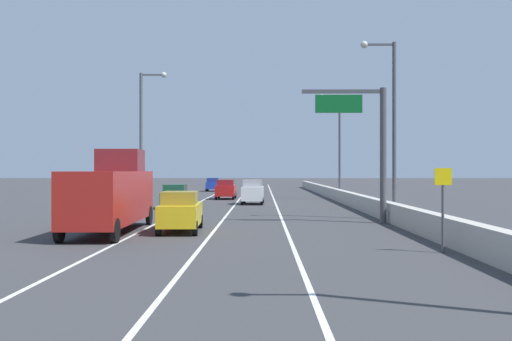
{
  "coord_description": "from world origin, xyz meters",
  "views": [
    {
      "loc": [
        0.33,
        -2.33,
        2.91
      ],
      "look_at": [
        -0.19,
        45.62,
        2.92
      ],
      "focal_mm": 41.0,
      "sensor_mm": 36.0,
      "label": 1
    }
  ],
  "objects_px": {
    "car_green_1": "(176,196)",
    "car_red_4": "(226,189)",
    "lamp_post_right_second": "(390,117)",
    "car_white_0": "(253,192)",
    "car_yellow_3": "(181,212)",
    "lamp_post_right_third": "(337,139)",
    "lamp_post_left_mid": "(144,130)",
    "speed_advisory_sign": "(443,203)",
    "overhead_sign_gantry": "(370,138)",
    "box_truck": "(112,194)",
    "car_blue_2": "(213,185)"
  },
  "relations": [
    {
      "from": "lamp_post_right_third",
      "to": "lamp_post_left_mid",
      "type": "xyz_separation_m",
      "value": [
        -16.89,
        -13.44,
        0.0
      ]
    },
    {
      "from": "lamp_post_right_third",
      "to": "car_white_0",
      "type": "bearing_deg",
      "value": -134.11
    },
    {
      "from": "car_white_0",
      "to": "car_red_4",
      "type": "relative_size",
      "value": 0.96
    },
    {
      "from": "overhead_sign_gantry",
      "to": "car_white_0",
      "type": "xyz_separation_m",
      "value": [
        -6.79,
        18.13,
        -3.68
      ]
    },
    {
      "from": "car_green_1",
      "to": "car_red_4",
      "type": "xyz_separation_m",
      "value": [
        2.96,
        14.39,
        0.06
      ]
    },
    {
      "from": "overhead_sign_gantry",
      "to": "car_blue_2",
      "type": "relative_size",
      "value": 1.8
    },
    {
      "from": "lamp_post_right_third",
      "to": "car_blue_2",
      "type": "distance_m",
      "value": 27.8
    },
    {
      "from": "car_red_4",
      "to": "lamp_post_right_second",
      "type": "bearing_deg",
      "value": -65.17
    },
    {
      "from": "lamp_post_right_third",
      "to": "lamp_post_right_second",
      "type": "bearing_deg",
      "value": -89.92
    },
    {
      "from": "lamp_post_right_second",
      "to": "car_red_4",
      "type": "bearing_deg",
      "value": 114.83
    },
    {
      "from": "overhead_sign_gantry",
      "to": "car_yellow_3",
      "type": "relative_size",
      "value": 1.67
    },
    {
      "from": "speed_advisory_sign",
      "to": "car_yellow_3",
      "type": "height_order",
      "value": "speed_advisory_sign"
    },
    {
      "from": "overhead_sign_gantry",
      "to": "lamp_post_left_mid",
      "type": "relative_size",
      "value": 0.7
    },
    {
      "from": "lamp_post_left_mid",
      "to": "box_truck",
      "type": "height_order",
      "value": "lamp_post_left_mid"
    },
    {
      "from": "lamp_post_right_third",
      "to": "car_green_1",
      "type": "height_order",
      "value": "lamp_post_right_third"
    },
    {
      "from": "lamp_post_right_third",
      "to": "box_truck",
      "type": "distance_m",
      "value": 35.2
    },
    {
      "from": "car_white_0",
      "to": "overhead_sign_gantry",
      "type": "bearing_deg",
      "value": -69.47
    },
    {
      "from": "overhead_sign_gantry",
      "to": "car_blue_2",
      "type": "bearing_deg",
      "value": 104.52
    },
    {
      "from": "lamp_post_right_second",
      "to": "lamp_post_right_third",
      "type": "xyz_separation_m",
      "value": [
        -0.03,
        24.3,
        0.0
      ]
    },
    {
      "from": "lamp_post_right_second",
      "to": "lamp_post_right_third",
      "type": "distance_m",
      "value": 24.3
    },
    {
      "from": "lamp_post_right_second",
      "to": "car_green_1",
      "type": "xyz_separation_m",
      "value": [
        -14.31,
        10.14,
        -5.16
      ]
    },
    {
      "from": "overhead_sign_gantry",
      "to": "lamp_post_right_third",
      "type": "relative_size",
      "value": 0.7
    },
    {
      "from": "overhead_sign_gantry",
      "to": "lamp_post_right_third",
      "type": "distance_m",
      "value": 26.91
    },
    {
      "from": "car_blue_2",
      "to": "car_yellow_3",
      "type": "relative_size",
      "value": 0.93
    },
    {
      "from": "car_yellow_3",
      "to": "lamp_post_right_second",
      "type": "bearing_deg",
      "value": 32.27
    },
    {
      "from": "car_white_0",
      "to": "car_green_1",
      "type": "relative_size",
      "value": 0.92
    },
    {
      "from": "car_green_1",
      "to": "car_blue_2",
      "type": "xyz_separation_m",
      "value": [
        -0.3,
        37.28,
        0.01
      ]
    },
    {
      "from": "car_green_1",
      "to": "car_blue_2",
      "type": "relative_size",
      "value": 1.05
    },
    {
      "from": "lamp_post_right_second",
      "to": "car_red_4",
      "type": "relative_size",
      "value": 2.52
    },
    {
      "from": "lamp_post_right_third",
      "to": "car_white_0",
      "type": "xyz_separation_m",
      "value": [
        -8.43,
        -8.7,
        -5.03
      ]
    },
    {
      "from": "lamp_post_right_third",
      "to": "box_truck",
      "type": "bearing_deg",
      "value": -114.92
    },
    {
      "from": "lamp_post_right_third",
      "to": "lamp_post_left_mid",
      "type": "relative_size",
      "value": 1.0
    },
    {
      "from": "lamp_post_right_third",
      "to": "car_blue_2",
      "type": "height_order",
      "value": "lamp_post_right_third"
    },
    {
      "from": "lamp_post_left_mid",
      "to": "car_green_1",
      "type": "xyz_separation_m",
      "value": [
        2.62,
        -0.72,
        -5.16
      ]
    },
    {
      "from": "lamp_post_right_second",
      "to": "car_blue_2",
      "type": "bearing_deg",
      "value": 107.13
    },
    {
      "from": "car_green_1",
      "to": "car_blue_2",
      "type": "height_order",
      "value": "car_blue_2"
    },
    {
      "from": "speed_advisory_sign",
      "to": "car_blue_2",
      "type": "bearing_deg",
      "value": 102.26
    },
    {
      "from": "car_green_1",
      "to": "car_red_4",
      "type": "relative_size",
      "value": 1.04
    },
    {
      "from": "speed_advisory_sign",
      "to": "car_yellow_3",
      "type": "bearing_deg",
      "value": 146.12
    },
    {
      "from": "car_blue_2",
      "to": "lamp_post_left_mid",
      "type": "bearing_deg",
      "value": -93.62
    },
    {
      "from": "speed_advisory_sign",
      "to": "box_truck",
      "type": "relative_size",
      "value": 0.32
    },
    {
      "from": "speed_advisory_sign",
      "to": "car_blue_2",
      "type": "height_order",
      "value": "speed_advisory_sign"
    },
    {
      "from": "lamp_post_right_second",
      "to": "car_white_0",
      "type": "height_order",
      "value": "lamp_post_right_second"
    },
    {
      "from": "car_blue_2",
      "to": "box_truck",
      "type": "height_order",
      "value": "box_truck"
    },
    {
      "from": "overhead_sign_gantry",
      "to": "lamp_post_right_third",
      "type": "bearing_deg",
      "value": 86.5
    },
    {
      "from": "speed_advisory_sign",
      "to": "overhead_sign_gantry",
      "type": "bearing_deg",
      "value": 92.18
    },
    {
      "from": "lamp_post_left_mid",
      "to": "car_blue_2",
      "type": "xyz_separation_m",
      "value": [
        2.31,
        36.55,
        -5.15
      ]
    },
    {
      "from": "lamp_post_right_second",
      "to": "car_white_0",
      "type": "distance_m",
      "value": 18.45
    },
    {
      "from": "car_yellow_3",
      "to": "car_red_4",
      "type": "relative_size",
      "value": 1.06
    },
    {
      "from": "car_blue_2",
      "to": "box_truck",
      "type": "distance_m",
      "value": 54.81
    }
  ]
}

